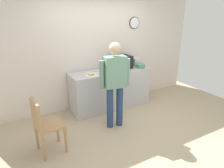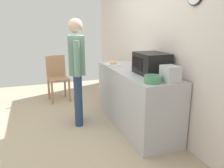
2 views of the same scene
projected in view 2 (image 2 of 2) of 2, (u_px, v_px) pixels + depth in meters
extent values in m
plane|color=tan|center=(57.00, 132.00, 3.44)|extent=(6.00, 6.00, 0.00)
cube|color=silver|center=(154.00, 42.00, 3.63)|extent=(5.40, 0.10, 2.60)
cube|color=#B7B7BC|center=(135.00, 98.00, 3.60)|extent=(1.88, 0.62, 0.90)
cube|color=black|center=(152.00, 64.00, 3.19)|extent=(0.50, 0.38, 0.30)
cube|color=black|center=(137.00, 64.00, 3.18)|extent=(0.30, 0.01, 0.18)
cylinder|color=white|center=(113.00, 65.00, 3.92)|extent=(0.27, 0.27, 0.01)
cube|color=#E2BC7F|center=(113.00, 63.00, 3.92)|extent=(0.13, 0.13, 0.05)
cylinder|color=#4C8E60|center=(153.00, 79.00, 2.73)|extent=(0.21, 0.21, 0.09)
cube|color=silver|center=(170.00, 74.00, 2.76)|extent=(0.22, 0.18, 0.20)
cube|color=silver|center=(132.00, 66.00, 3.79)|extent=(0.13, 0.14, 0.01)
cube|color=silver|center=(177.00, 80.00, 2.88)|extent=(0.06, 0.17, 0.01)
cylinder|color=navy|center=(78.00, 101.00, 3.56)|extent=(0.13, 0.13, 0.84)
cylinder|color=navy|center=(78.00, 97.00, 3.75)|extent=(0.13, 0.13, 0.84)
cube|color=gray|center=(76.00, 55.00, 3.47)|extent=(0.43, 0.30, 0.58)
cylinder|color=gray|center=(77.00, 59.00, 3.24)|extent=(0.09, 0.09, 0.52)
cylinder|color=gray|center=(76.00, 54.00, 3.72)|extent=(0.09, 0.09, 0.52)
sphere|color=#D1A889|center=(75.00, 26.00, 3.36)|extent=(0.22, 0.22, 0.22)
cylinder|color=#A87F56|center=(52.00, 93.00, 4.59)|extent=(0.04, 0.04, 0.45)
cylinder|color=#A87F56|center=(69.00, 91.00, 4.74)|extent=(0.04, 0.04, 0.45)
cylinder|color=#A87F56|center=(49.00, 89.00, 4.90)|extent=(0.04, 0.04, 0.45)
cylinder|color=#A87F56|center=(65.00, 87.00, 5.05)|extent=(0.04, 0.04, 0.45)
cube|color=#A87F56|center=(58.00, 79.00, 4.76)|extent=(0.44, 0.44, 0.04)
cube|color=#A87F56|center=(56.00, 66.00, 4.85)|extent=(0.08, 0.40, 0.45)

